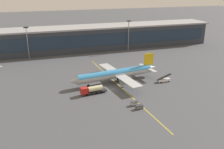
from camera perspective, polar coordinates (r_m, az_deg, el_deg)
The scene contains 10 objects.
ground_plane at distance 105.71m, azimuth -0.19°, elevation -3.40°, with size 700.00×700.00×0.00m, color #47494F.
apron_lead_in_line at distance 108.85m, azimuth 1.78°, elevation -2.70°, with size 0.30×80.00×0.01m, color yellow.
terminal_building at distance 168.00m, azimuth -11.96°, elevation 7.73°, with size 214.99×20.93×15.48m.
main_airliner at distance 112.46m, azimuth 0.89°, elevation 0.16°, with size 43.26×34.50×11.29m.
fuel_tanker at distance 101.07m, azimuth -4.60°, elevation -3.52°, with size 11.03×3.86×3.25m.
belt_loader at distance 115.87m, azimuth 11.70°, elevation -1.17°, with size 6.94×2.13×3.49m.
baggage_cart_0 at distance 90.05m, azimuth 6.20°, elevation -7.31°, with size 2.86×1.99×1.48m.
baggage_cart_1 at distance 92.42m, azimuth 5.10°, elevation -6.52°, with size 2.86×1.99×1.48m.
apron_light_mast_0 at distance 166.49m, azimuth 3.78°, elevation 9.43°, with size 2.80×0.50×19.80m.
apron_light_mast_1 at distance 154.57m, azimuth -18.70°, elevation 7.46°, with size 2.80×0.50×18.94m.
Camera 1 is at (-30.47, -92.27, 41.62)m, focal length 40.24 mm.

